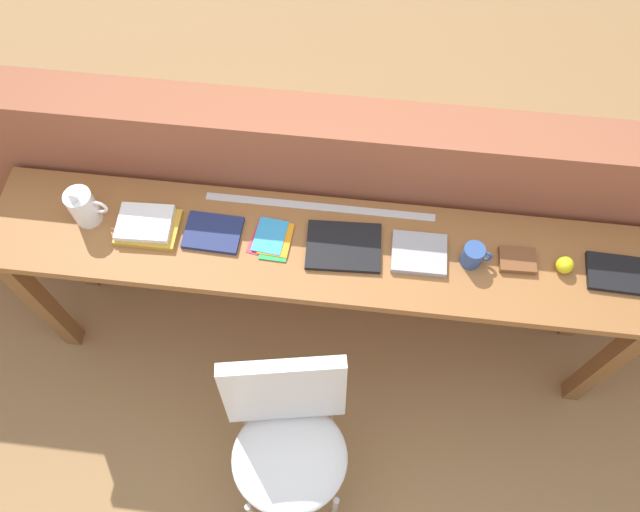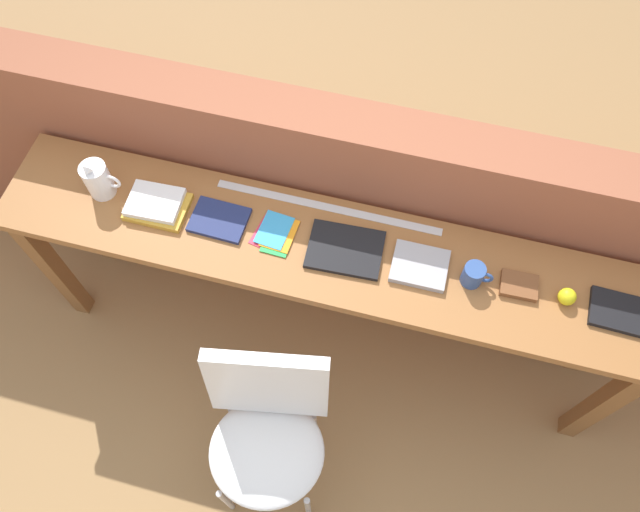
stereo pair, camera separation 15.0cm
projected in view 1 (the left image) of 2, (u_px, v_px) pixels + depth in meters
The scene contains 15 objects.
ground_plane at pixel (314, 393), 2.92m from camera, with size 40.00×40.00×0.00m, color #9E7547.
brick_wall_back at pixel (330, 209), 2.69m from camera, with size 6.00×0.20×1.20m, color #935138.
sideboard at pixel (321, 264), 2.41m from camera, with size 2.50×0.44×0.88m.
chair_white_moulded at pixel (288, 435), 2.31m from camera, with size 0.51×0.52×0.89m.
pitcher_white at pixel (84, 207), 2.27m from camera, with size 0.14×0.10×0.18m.
book_stack_leftmost at pixel (147, 225), 2.30m from camera, with size 0.23×0.17×0.05m.
magazine_cycling at pixel (213, 233), 2.30m from camera, with size 0.21×0.16×0.02m, color navy.
pamphlet_pile_colourful at pixel (272, 239), 2.29m from camera, with size 0.16×0.18×0.01m.
book_open_centre at pixel (344, 246), 2.27m from camera, with size 0.27×0.20×0.02m, color black.
book_grey_hardcover at pixel (419, 253), 2.26m from camera, with size 0.20×0.17×0.03m, color #9E9EA3.
mug at pixel (473, 255), 2.22m from camera, with size 0.11×0.08×0.09m.
leather_journal_brown at pixel (517, 260), 2.25m from camera, with size 0.13×0.10×0.02m, color brown.
sports_ball_small at pixel (565, 265), 2.21m from camera, with size 0.06×0.06×0.06m, color yellow.
book_repair_rightmost at pixel (615, 273), 2.22m from camera, with size 0.19×0.15×0.02m, color black.
ruler_metal_back_edge at pixel (320, 207), 2.36m from camera, with size 0.88×0.03×0.00m, color silver.
Camera 1 is at (0.12, -0.80, 2.88)m, focal length 35.00 mm.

